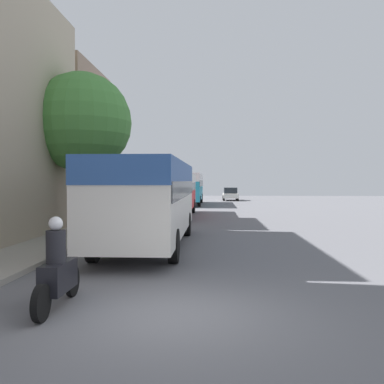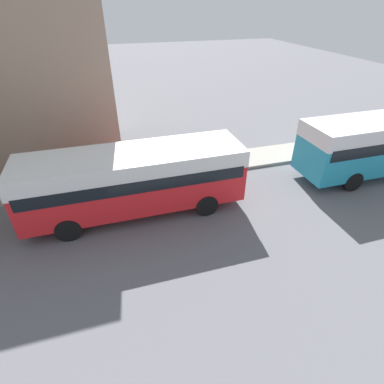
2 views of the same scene
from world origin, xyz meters
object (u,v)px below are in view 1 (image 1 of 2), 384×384
bus_third_in_line (189,184)px  motorcycle_behind_lead (57,272)px  bus_following (174,188)px  pedestrian_near_curb (140,200)px  bus_lead (149,192)px  car_crossing (230,194)px

bus_third_in_line → motorcycle_behind_lead: bearing=-90.7°
bus_following → pedestrian_near_curb: (-2.60, 1.69, -0.86)m
bus_lead → motorcycle_behind_lead: bus_lead is taller
motorcycle_behind_lead → car_crossing: motorcycle_behind_lead is taller
bus_third_in_line → bus_lead: bearing=-89.7°
bus_following → bus_lead: bearing=-88.4°
bus_following → car_crossing: bearing=78.4°
bus_following → car_crossing: bus_following is taller
bus_following → car_crossing: (4.67, 22.85, -1.07)m
bus_third_in_line → motorcycle_behind_lead: size_ratio=4.77×
bus_following → pedestrian_near_curb: bearing=146.9°
bus_lead → bus_following: 13.37m
bus_lead → motorcycle_behind_lead: bearing=-94.3°
bus_third_in_line → car_crossing: bus_third_in_line is taller
bus_lead → motorcycle_behind_lead: (-0.57, -7.57, -1.29)m
motorcycle_behind_lead → car_crossing: size_ratio=0.51×
bus_following → bus_third_in_line: 13.69m
bus_lead → car_crossing: bearing=83.2°
bus_third_in_line → pedestrian_near_curb: (-2.81, -11.99, -1.00)m
motorcycle_behind_lead → bus_lead: bearing=85.7°
bus_third_in_line → pedestrian_near_curb: bus_third_in_line is taller
bus_following → pedestrian_near_curb: bus_following is taller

